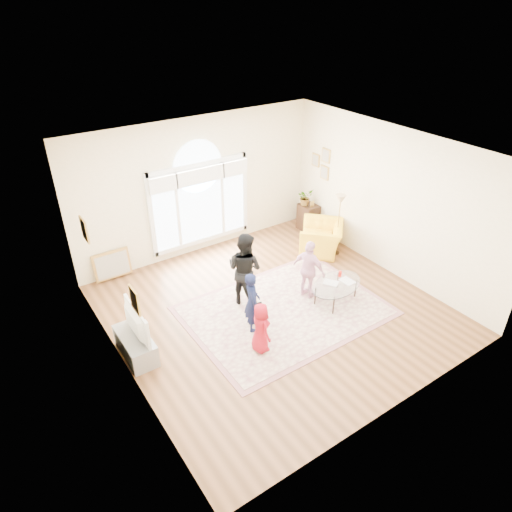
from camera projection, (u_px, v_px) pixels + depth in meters
ground at (274, 310)px, 9.09m from camera, size 6.00×6.00×0.00m
room_shell at (202, 191)px, 10.31m from camera, size 6.00×6.00×6.00m
area_rug at (285, 310)px, 9.05m from camera, size 3.60×2.60×0.02m
rug_border at (285, 311)px, 9.05m from camera, size 3.80×2.80×0.01m
tv_console at (136, 346)px, 7.87m from camera, size 0.45×1.00×0.42m
television at (132, 323)px, 7.62m from camera, size 0.16×0.98×0.56m
coffee_table at (336, 285)px, 9.13m from camera, size 1.36×1.03×0.54m
armchair at (321, 238)px, 10.92m from camera, size 1.46×1.46×0.71m
side_cabinet at (308, 217)px, 11.90m from camera, size 0.40×0.50×0.70m
floor_lamp at (340, 204)px, 10.36m from camera, size 0.26×0.26×1.51m
plant_pedestal at (304, 217)px, 11.92m from camera, size 0.20×0.20×0.70m
potted_plant at (305, 197)px, 11.63m from camera, size 0.41×0.36×0.43m
leaning_picture at (115, 278)px, 10.07m from camera, size 0.80×0.14×0.62m
child_red at (261, 328)px, 7.83m from camera, size 0.35×0.50×0.96m
child_navy at (252, 302)px, 8.28m from camera, size 0.43×0.51×1.19m
child_black at (245, 269)px, 8.91m from camera, size 0.83×0.92×1.54m
child_pink at (309, 270)px, 9.14m from camera, size 0.50×0.80×1.27m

